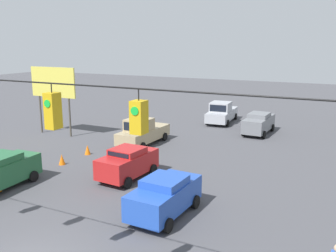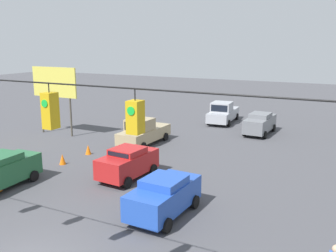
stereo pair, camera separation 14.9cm
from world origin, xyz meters
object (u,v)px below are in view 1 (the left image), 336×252
object	(u,v)px
traffic_cone_fourth	(62,159)
roadside_billboard	(53,86)
pickup_truck_silver_withflow_deep	(222,113)
sedan_red_withflow_mid	(128,163)
traffic_cone_third	(33,171)
pickup_truck_tan_withflow_far	(142,132)
sedan_green_parked_shoulder	(0,171)
traffic_cone_fifth	(88,150)
sedan_blue_crossing_near	(165,196)
sedan_grey_oncoming_deep	(259,123)

from	to	relation	value
traffic_cone_fourth	roadside_billboard	world-z (taller)	roadside_billboard
pickup_truck_silver_withflow_deep	sedan_red_withflow_mid	size ratio (longest dim) A/B	1.40
pickup_truck_silver_withflow_deep	traffic_cone_third	bearing A→B (deg)	75.95
pickup_truck_tan_withflow_far	traffic_cone_fourth	world-z (taller)	pickup_truck_tan_withflow_far
sedan_green_parked_shoulder	traffic_cone_fifth	world-z (taller)	sedan_green_parked_shoulder
sedan_green_parked_shoulder	traffic_cone_fourth	distance (m)	4.64
sedan_blue_crossing_near	traffic_cone_fourth	distance (m)	10.02
sedan_red_withflow_mid	pickup_truck_tan_withflow_far	bearing A→B (deg)	-66.21
pickup_truck_silver_withflow_deep	traffic_cone_third	world-z (taller)	pickup_truck_silver_withflow_deep
sedan_blue_crossing_near	sedan_green_parked_shoulder	bearing A→B (deg)	6.34
sedan_blue_crossing_near	traffic_cone_fifth	size ratio (longest dim) A/B	6.15
sedan_red_withflow_mid	traffic_cone_fourth	xyz separation A→B (m)	(5.23, -0.20, -0.61)
sedan_blue_crossing_near	traffic_cone_fifth	world-z (taller)	sedan_blue_crossing_near
traffic_cone_fifth	roadside_billboard	bearing A→B (deg)	-29.74
traffic_cone_third	roadside_billboard	world-z (taller)	roadside_billboard
traffic_cone_third	roadside_billboard	xyz separation A→B (m)	(6.27, -8.71, 3.89)
pickup_truck_silver_withflow_deep	traffic_cone_third	size ratio (longest dim) A/B	8.23
sedan_red_withflow_mid	roadside_billboard	world-z (taller)	roadside_billboard
sedan_blue_crossing_near	sedan_green_parked_shoulder	world-z (taller)	sedan_green_parked_shoulder
sedan_red_withflow_mid	traffic_cone_third	bearing A→B (deg)	24.57
pickup_truck_tan_withflow_far	sedan_red_withflow_mid	xyz separation A→B (m)	(-3.05, 6.91, -0.02)
sedan_blue_crossing_near	traffic_cone_fourth	world-z (taller)	sedan_blue_crossing_near
sedan_red_withflow_mid	traffic_cone_fifth	xyz separation A→B (m)	(5.17, -2.77, -0.61)
roadside_billboard	sedan_green_parked_shoulder	bearing A→B (deg)	119.37
traffic_cone_third	traffic_cone_fifth	bearing A→B (deg)	-89.86
sedan_red_withflow_mid	traffic_cone_fourth	size ratio (longest dim) A/B	5.86
pickup_truck_silver_withflow_deep	sedan_red_withflow_mid	distance (m)	17.59
pickup_truck_tan_withflow_far	traffic_cone_fifth	world-z (taller)	pickup_truck_tan_withflow_far
sedan_grey_oncoming_deep	traffic_cone_third	size ratio (longest dim) A/B	6.73
sedan_green_parked_shoulder	traffic_cone_third	bearing A→B (deg)	-96.31
pickup_truck_silver_withflow_deep	sedan_green_parked_shoulder	distance (m)	22.60
sedan_green_parked_shoulder	traffic_cone_third	size ratio (longest dim) A/B	6.50
sedan_blue_crossing_near	sedan_red_withflow_mid	size ratio (longest dim) A/B	1.05
sedan_red_withflow_mid	roadside_billboard	size ratio (longest dim) A/B	0.70
pickup_truck_silver_withflow_deep	traffic_cone_fifth	size ratio (longest dim) A/B	8.23
sedan_grey_oncoming_deep	roadside_billboard	world-z (taller)	roadside_billboard
sedan_green_parked_shoulder	sedan_blue_crossing_near	bearing A→B (deg)	-173.66
sedan_green_parked_shoulder	traffic_cone_fourth	bearing A→B (deg)	-91.96
traffic_cone_third	traffic_cone_fourth	size ratio (longest dim) A/B	1.00
pickup_truck_tan_withflow_far	sedan_green_parked_shoulder	world-z (taller)	pickup_truck_tan_withflow_far
sedan_blue_crossing_near	roadside_billboard	bearing A→B (deg)	-31.90
pickup_truck_tan_withflow_far	sedan_grey_oncoming_deep	bearing A→B (deg)	-133.82
sedan_blue_crossing_near	sedan_green_parked_shoulder	distance (m)	9.57
pickup_truck_tan_withflow_far	traffic_cone_third	distance (m)	9.52
sedan_blue_crossing_near	pickup_truck_tan_withflow_far	size ratio (longest dim) A/B	0.81
sedan_blue_crossing_near	pickup_truck_tan_withflow_far	xyz separation A→B (m)	(7.17, -10.24, 0.02)
sedan_green_parked_shoulder	traffic_cone_third	world-z (taller)	sedan_green_parked_shoulder
traffic_cone_third	sedan_grey_oncoming_deep	bearing A→B (deg)	-119.16
traffic_cone_fifth	traffic_cone_fourth	bearing A→B (deg)	88.77
roadside_billboard	sedan_grey_oncoming_deep	bearing A→B (deg)	-152.48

